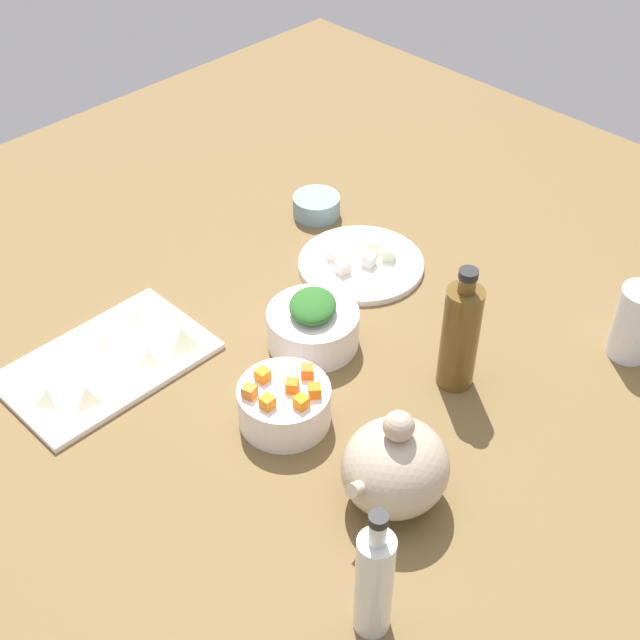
{
  "coord_description": "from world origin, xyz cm",
  "views": [
    {
      "loc": [
        75.71,
        75.65,
        100.28
      ],
      "look_at": [
        0.0,
        0.0,
        8.0
      ],
      "focal_mm": 49.82,
      "sensor_mm": 36.0,
      "label": 1
    }
  ],
  "objects_px": {
    "drinking_glass_0": "(635,323)",
    "bottle_0": "(374,581)",
    "teapot": "(395,466)",
    "bottle_1": "(460,336)",
    "cutting_board": "(107,363)",
    "bowl_carrots": "(284,405)",
    "bowl_small_side": "(316,206)",
    "bowl_greens": "(313,328)",
    "plate_tofu": "(361,264)"
  },
  "relations": [
    {
      "from": "bowl_carrots",
      "to": "teapot",
      "type": "relative_size",
      "value": 0.84
    },
    {
      "from": "bowl_carrots",
      "to": "bowl_greens",
      "type": "bearing_deg",
      "value": -148.54
    },
    {
      "from": "cutting_board",
      "to": "bowl_greens",
      "type": "bearing_deg",
      "value": 144.23
    },
    {
      "from": "bowl_small_side",
      "to": "bottle_0",
      "type": "height_order",
      "value": "bottle_0"
    },
    {
      "from": "plate_tofu",
      "to": "bowl_carrots",
      "type": "relative_size",
      "value": 1.65
    },
    {
      "from": "drinking_glass_0",
      "to": "bottle_0",
      "type": "bearing_deg",
      "value": 2.86
    },
    {
      "from": "plate_tofu",
      "to": "bottle_1",
      "type": "height_order",
      "value": "bottle_1"
    },
    {
      "from": "bowl_carrots",
      "to": "drinking_glass_0",
      "type": "xyz_separation_m",
      "value": [
        -0.49,
        0.28,
        0.03
      ]
    },
    {
      "from": "cutting_board",
      "to": "bowl_small_side",
      "type": "relative_size",
      "value": 3.49
    },
    {
      "from": "bottle_1",
      "to": "teapot",
      "type": "bearing_deg",
      "value": 19.14
    },
    {
      "from": "bowl_carrots",
      "to": "bottle_1",
      "type": "bearing_deg",
      "value": 152.46
    },
    {
      "from": "bottle_1",
      "to": "drinking_glass_0",
      "type": "xyz_separation_m",
      "value": [
        -0.25,
        0.16,
        -0.03
      ]
    },
    {
      "from": "teapot",
      "to": "bottle_0",
      "type": "distance_m",
      "value": 0.19
    },
    {
      "from": "cutting_board",
      "to": "bowl_greens",
      "type": "height_order",
      "value": "bowl_greens"
    },
    {
      "from": "cutting_board",
      "to": "bowl_carrots",
      "type": "height_order",
      "value": "bowl_carrots"
    },
    {
      "from": "plate_tofu",
      "to": "bowl_greens",
      "type": "height_order",
      "value": "bowl_greens"
    },
    {
      "from": "bowl_greens",
      "to": "teapot",
      "type": "bearing_deg",
      "value": 64.32
    },
    {
      "from": "bowl_carrots",
      "to": "bottle_0",
      "type": "xyz_separation_m",
      "value": [
        0.15,
        0.32,
        0.06
      ]
    },
    {
      "from": "bottle_0",
      "to": "plate_tofu",
      "type": "bearing_deg",
      "value": -136.01
    },
    {
      "from": "bottle_0",
      "to": "bottle_1",
      "type": "distance_m",
      "value": 0.44
    },
    {
      "from": "bowl_small_side",
      "to": "bottle_1",
      "type": "bearing_deg",
      "value": 70.1
    },
    {
      "from": "bowl_greens",
      "to": "bowl_carrots",
      "type": "relative_size",
      "value": 1.08
    },
    {
      "from": "teapot",
      "to": "bottle_1",
      "type": "distance_m",
      "value": 0.25
    },
    {
      "from": "drinking_glass_0",
      "to": "teapot",
      "type": "bearing_deg",
      "value": -8.67
    },
    {
      "from": "teapot",
      "to": "bowl_small_side",
      "type": "bearing_deg",
      "value": -126.26
    },
    {
      "from": "bottle_1",
      "to": "drinking_glass_0",
      "type": "distance_m",
      "value": 0.29
    },
    {
      "from": "bowl_carrots",
      "to": "bottle_0",
      "type": "relative_size",
      "value": 0.65
    },
    {
      "from": "bottle_1",
      "to": "bowl_small_side",
      "type": "bearing_deg",
      "value": -109.9
    },
    {
      "from": "drinking_glass_0",
      "to": "cutting_board",
      "type": "bearing_deg",
      "value": -42.95
    },
    {
      "from": "bowl_small_side",
      "to": "teapot",
      "type": "distance_m",
      "value": 0.7
    },
    {
      "from": "bottle_1",
      "to": "plate_tofu",
      "type": "bearing_deg",
      "value": -110.27
    },
    {
      "from": "cutting_board",
      "to": "bowl_carrots",
      "type": "xyz_separation_m",
      "value": [
        -0.12,
        0.28,
        0.03
      ]
    },
    {
      "from": "teapot",
      "to": "drinking_glass_0",
      "type": "height_order",
      "value": "teapot"
    },
    {
      "from": "plate_tofu",
      "to": "drinking_glass_0",
      "type": "xyz_separation_m",
      "value": [
        -0.14,
        0.46,
        0.06
      ]
    },
    {
      "from": "cutting_board",
      "to": "bottle_1",
      "type": "distance_m",
      "value": 0.55
    },
    {
      "from": "cutting_board",
      "to": "bowl_carrots",
      "type": "bearing_deg",
      "value": 112.74
    },
    {
      "from": "plate_tofu",
      "to": "drinking_glass_0",
      "type": "distance_m",
      "value": 0.48
    },
    {
      "from": "cutting_board",
      "to": "drinking_glass_0",
      "type": "bearing_deg",
      "value": 137.05
    },
    {
      "from": "cutting_board",
      "to": "plate_tofu",
      "type": "xyz_separation_m",
      "value": [
        -0.47,
        0.11,
        0.0
      ]
    },
    {
      "from": "bowl_carrots",
      "to": "drinking_glass_0",
      "type": "relative_size",
      "value": 1.08
    },
    {
      "from": "bowl_carrots",
      "to": "bottle_1",
      "type": "xyz_separation_m",
      "value": [
        -0.24,
        0.13,
        0.06
      ]
    },
    {
      "from": "plate_tofu",
      "to": "bowl_greens",
      "type": "xyz_separation_m",
      "value": [
        0.2,
        0.08,
        0.03
      ]
    },
    {
      "from": "bowl_greens",
      "to": "bowl_carrots",
      "type": "height_order",
      "value": "bowl_greens"
    },
    {
      "from": "cutting_board",
      "to": "bowl_carrots",
      "type": "distance_m",
      "value": 0.31
    },
    {
      "from": "bottle_0",
      "to": "drinking_glass_0",
      "type": "bearing_deg",
      "value": -177.14
    },
    {
      "from": "plate_tofu",
      "to": "bottle_0",
      "type": "bearing_deg",
      "value": 43.99
    },
    {
      "from": "bowl_carrots",
      "to": "bowl_small_side",
      "type": "relative_size",
      "value": 1.51
    },
    {
      "from": "plate_tofu",
      "to": "cutting_board",
      "type": "bearing_deg",
      "value": -12.99
    },
    {
      "from": "bowl_greens",
      "to": "drinking_glass_0",
      "type": "height_order",
      "value": "drinking_glass_0"
    },
    {
      "from": "bowl_greens",
      "to": "bottle_0",
      "type": "distance_m",
      "value": 0.51
    }
  ]
}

